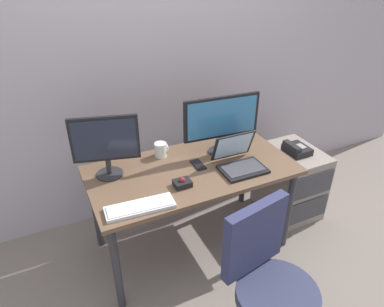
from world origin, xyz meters
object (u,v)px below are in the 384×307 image
monitor_side (105,143)px  trackball_mouse (182,183)px  desk_phone (296,149)px  file_cabinet (290,181)px  cell_phone (198,165)px  monitor_main (222,120)px  laptop (239,160)px  office_chair (268,293)px  keyboard (140,207)px  coffee_mug (161,150)px

monitor_side → trackball_mouse: monitor_side is taller
trackball_mouse → desk_phone: bearing=9.4°
file_cabinet → monitor_side: monitor_side is taller
cell_phone → monitor_side: bearing=165.8°
monitor_main → laptop: size_ratio=1.83×
office_chair → keyboard: size_ratio=2.23×
desk_phone → monitor_side: bearing=174.5°
desk_phone → keyboard: (-1.42, -0.29, 0.10)m
keyboard → coffee_mug: 0.62m
keyboard → laptop: bearing=10.7°
file_cabinet → desk_phone: bearing=-116.8°
keyboard → trackball_mouse: size_ratio=3.81×
file_cabinet → cell_phone: (-0.90, -0.02, 0.42)m
file_cabinet → cell_phone: bearing=-178.8°
file_cabinet → coffee_mug: (-1.09, 0.22, 0.47)m
monitor_main → keyboard: (-0.75, -0.38, -0.25)m
keyboard → laptop: 0.79m
office_chair → cell_phone: office_chair is taller
trackball_mouse → coffee_mug: bearing=88.1°
desk_phone → monitor_side: size_ratio=0.47×
monitor_main → cell_phone: 0.36m
monitor_side → keyboard: monitor_side is taller
monitor_main → cell_phone: (-0.23, -0.10, -0.26)m
file_cabinet → trackball_mouse: (-1.11, -0.20, 0.44)m
desk_phone → cell_phone: size_ratio=1.41×
file_cabinet → laptop: 0.82m
keyboard → office_chair: bearing=-51.6°
file_cabinet → keyboard: (-1.43, -0.30, 0.43)m
coffee_mug → monitor_side: bearing=-167.6°
file_cabinet → cell_phone: cell_phone is taller
file_cabinet → laptop: (-0.65, -0.16, 0.47)m
desk_phone → trackball_mouse: trackball_mouse is taller
file_cabinet → trackball_mouse: trackball_mouse is taller
desk_phone → keyboard: 1.45m
office_chair → laptop: size_ratio=2.97×
file_cabinet → office_chair: office_chair is taller
monitor_main → desk_phone: bearing=-8.1°
cell_phone → trackball_mouse: bearing=-138.7°
monitor_side → cell_phone: (0.59, -0.15, -0.24)m
monitor_side → keyboard: (0.07, -0.43, -0.23)m
office_chair → trackball_mouse: (-0.18, 0.73, 0.32)m
laptop → cell_phone: bearing=150.9°
office_chair → cell_phone: bearing=88.5°
laptop → monitor_side: bearing=161.3°
trackball_mouse → cell_phone: size_ratio=0.77×
coffee_mug → cell_phone: coffee_mug is taller
office_chair → trackball_mouse: size_ratio=8.49×
laptop → coffee_mug: bearing=139.4°
desk_phone → trackball_mouse: 1.12m
keyboard → cell_phone: keyboard is taller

